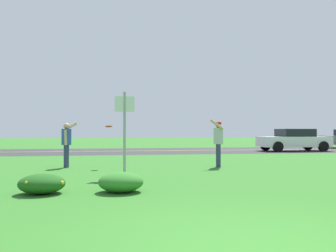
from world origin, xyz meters
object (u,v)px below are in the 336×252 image
Objects in this scene: sign_post_near_path at (124,125)px; frisbee_red at (109,126)px; car_white_center_left at (294,140)px; person_catcher_red_cap_gray_shirt at (218,139)px; person_thrower_blue_shirt at (67,141)px.

sign_post_near_path reaches higher than frisbee_red.
car_white_center_left is (11.51, 11.23, -0.73)m from sign_post_near_path.
sign_post_near_path is 2.45m from frisbee_red.
frisbee_red is (-3.88, 0.37, 0.47)m from person_catcher_red_cap_gray_shirt.
person_thrower_blue_shirt is 0.36× the size of car_white_center_left.
sign_post_near_path reaches higher than car_white_center_left.
person_catcher_red_cap_gray_shirt is at bearing -5.50° from frisbee_red.
car_white_center_left is at bearing 48.72° from person_catcher_red_cap_gray_shirt.
car_white_center_left is (13.43, 8.52, -0.20)m from person_thrower_blue_shirt.
person_catcher_red_cap_gray_shirt is 3.93m from frisbee_red.
sign_post_near_path is 0.54× the size of car_white_center_left.
car_white_center_left is (11.96, 8.83, -0.71)m from frisbee_red.
person_thrower_blue_shirt reaches higher than car_white_center_left.
sign_post_near_path is 4.02m from person_catcher_red_cap_gray_shirt.
person_thrower_blue_shirt is at bearing 172.75° from person_catcher_red_cap_gray_shirt.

